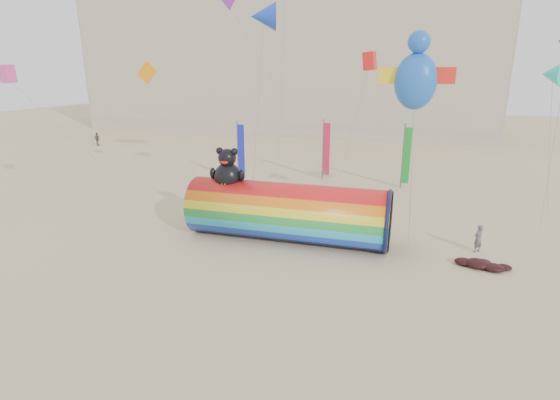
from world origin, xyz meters
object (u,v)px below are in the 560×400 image
(hotel_building, at_px, (284,61))
(kite_handler, at_px, (478,238))
(windsock_assembly, at_px, (287,211))
(fabric_bundle, at_px, (482,264))

(hotel_building, bearing_deg, kite_handler, -61.90)
(hotel_building, xyz_separation_m, windsock_assembly, (12.83, -44.14, -8.59))
(hotel_building, height_order, kite_handler, hotel_building)
(kite_handler, bearing_deg, fabric_bundle, 46.66)
(hotel_building, xyz_separation_m, kite_handler, (22.95, -42.98, -9.56))
(hotel_building, bearing_deg, fabric_bundle, -62.98)
(kite_handler, distance_m, fabric_bundle, 2.09)
(hotel_building, distance_m, fabric_bundle, 51.51)
(windsock_assembly, height_order, fabric_bundle, windsock_assembly)
(kite_handler, bearing_deg, windsock_assembly, -36.63)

